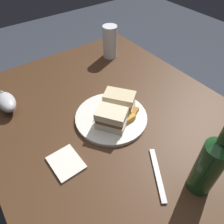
% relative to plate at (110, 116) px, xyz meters
% --- Properties ---
extents(ground_plane, '(6.00, 6.00, 0.00)m').
position_rel_plate_xyz_m(ground_plane, '(0.00, 0.01, -0.76)').
color(ground_plane, '#333842').
extents(dining_table, '(1.14, 0.90, 0.75)m').
position_rel_plate_xyz_m(dining_table, '(0.00, 0.01, -0.38)').
color(dining_table, '#422816').
rests_on(dining_table, ground).
extents(plate, '(0.27, 0.27, 0.01)m').
position_rel_plate_xyz_m(plate, '(0.00, 0.00, 0.00)').
color(plate, silver).
rests_on(plate, dining_table).
extents(sandwich_half_left, '(0.13, 0.12, 0.07)m').
position_rel_plate_xyz_m(sandwich_half_left, '(0.04, -0.03, 0.04)').
color(sandwich_half_left, beige).
rests_on(sandwich_half_left, plate).
extents(sandwich_half_right, '(0.13, 0.12, 0.07)m').
position_rel_plate_xyz_m(sandwich_half_right, '(-0.01, 0.05, 0.04)').
color(sandwich_half_right, beige).
rests_on(sandwich_half_right, plate).
extents(potato_wedge_front, '(0.02, 0.05, 0.02)m').
position_rel_plate_xyz_m(potato_wedge_front, '(0.04, -0.01, 0.02)').
color(potato_wedge_front, gold).
rests_on(potato_wedge_front, plate).
extents(potato_wedge_middle, '(0.03, 0.05, 0.02)m').
position_rel_plate_xyz_m(potato_wedge_middle, '(0.06, 0.04, 0.02)').
color(potato_wedge_middle, gold).
rests_on(potato_wedge_middle, plate).
extents(potato_wedge_back, '(0.03, 0.04, 0.01)m').
position_rel_plate_xyz_m(potato_wedge_back, '(0.04, 0.04, 0.01)').
color(potato_wedge_back, gold).
rests_on(potato_wedge_back, plate).
extents(potato_wedge_left_edge, '(0.04, 0.05, 0.02)m').
position_rel_plate_xyz_m(potato_wedge_left_edge, '(0.05, 0.08, 0.02)').
color(potato_wedge_left_edge, '#AD702D').
rests_on(potato_wedge_left_edge, plate).
extents(pint_glass, '(0.07, 0.07, 0.16)m').
position_rel_plate_xyz_m(pint_glass, '(-0.37, 0.26, 0.06)').
color(pint_glass, white).
rests_on(pint_glass, dining_table).
extents(gravy_boat, '(0.13, 0.07, 0.06)m').
position_rel_plate_xyz_m(gravy_boat, '(-0.28, -0.30, 0.03)').
color(gravy_boat, '#B7B7BC').
rests_on(gravy_boat, dining_table).
extents(cider_bottle, '(0.07, 0.07, 0.28)m').
position_rel_plate_xyz_m(cider_bottle, '(0.37, 0.05, 0.11)').
color(cider_bottle, '#19421E').
rests_on(cider_bottle, dining_table).
extents(napkin, '(0.11, 0.09, 0.01)m').
position_rel_plate_xyz_m(napkin, '(0.08, -0.23, -0.00)').
color(napkin, silver).
rests_on(napkin, dining_table).
extents(fork, '(0.16, 0.11, 0.01)m').
position_rel_plate_xyz_m(fork, '(0.28, -0.02, -0.00)').
color(fork, silver).
rests_on(fork, dining_table).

